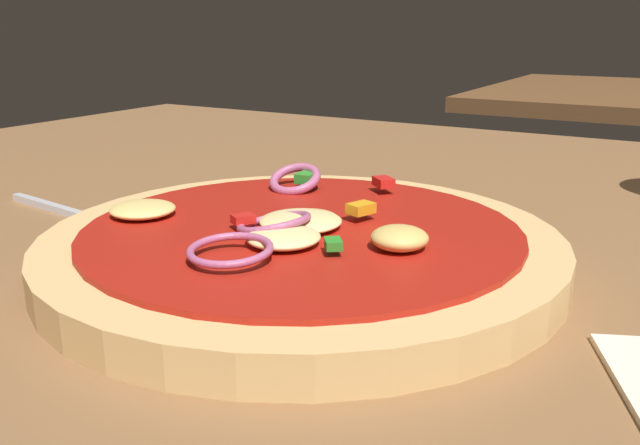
% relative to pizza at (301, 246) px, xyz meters
% --- Properties ---
extents(dining_table, '(1.26, 1.08, 0.03)m').
position_rel_pizza_xyz_m(dining_table, '(0.04, -0.01, -0.03)').
color(dining_table, brown).
rests_on(dining_table, ground).
extents(pizza, '(0.29, 0.29, 0.04)m').
position_rel_pizza_xyz_m(pizza, '(0.00, 0.00, 0.00)').
color(pizza, tan).
rests_on(pizza, dining_table).
extents(fork, '(0.17, 0.03, 0.00)m').
position_rel_pizza_xyz_m(fork, '(-0.17, -0.00, -0.01)').
color(fork, silver).
rests_on(fork, dining_table).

